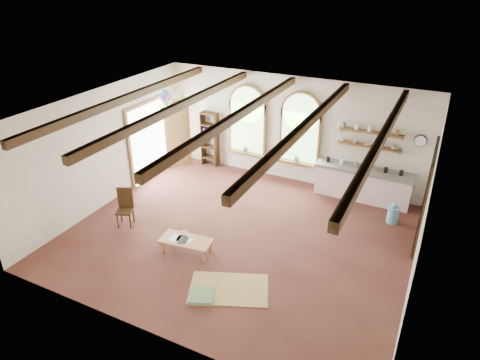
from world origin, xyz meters
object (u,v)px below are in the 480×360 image
Objects in this scene: coffee_table at (186,241)px; side_chair at (125,215)px; kitchen_counter at (363,184)px; balloon_cluster at (171,101)px.

side_chair is (-2.03, 0.31, -0.01)m from coffee_table.
kitchen_counter is 2.34× the size of balloon_cluster.
balloon_cluster reaches higher than coffee_table.
balloon_cluster is (-2.63, 3.45, 2.03)m from coffee_table.
kitchen_counter is 6.51m from side_chair.
side_chair is 3.79m from balloon_cluster.
balloon_cluster is at bearing 100.75° from side_chair.
side_chair is (-5.11, -4.03, -0.19)m from kitchen_counter.
coffee_table is (-3.08, -4.34, -0.17)m from kitchen_counter.
balloon_cluster reaches higher than kitchen_counter.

